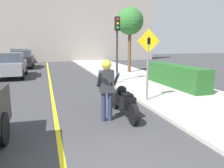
# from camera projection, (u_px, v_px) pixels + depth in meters

# --- Properties ---
(sidewalk_curb) EXTENTS (4.40, 44.00, 0.11)m
(sidewalk_curb) POSITION_uv_depth(u_px,v_px,m) (193.00, 100.00, 8.76)
(sidewalk_curb) COLOR #ADA89E
(sidewalk_curb) RESTS_ON ground
(road_center_line) EXTENTS (0.12, 36.00, 0.01)m
(road_center_line) POSITION_uv_depth(u_px,v_px,m) (53.00, 99.00, 9.09)
(road_center_line) COLOR yellow
(road_center_line) RESTS_ON ground
(building_backdrop) EXTENTS (28.00, 1.20, 8.75)m
(building_backdrop) POSITION_uv_depth(u_px,v_px,m) (50.00, 26.00, 27.26)
(building_backdrop) COLOR gray
(building_backdrop) RESTS_ON ground
(motorcycle) EXTENTS (0.62, 2.32, 1.29)m
(motorcycle) POSITION_uv_depth(u_px,v_px,m) (123.00, 100.00, 6.96)
(motorcycle) COLOR black
(motorcycle) RESTS_ON ground
(person_biker) EXTENTS (0.59, 0.49, 1.84)m
(person_biker) POSITION_uv_depth(u_px,v_px,m) (107.00, 83.00, 6.36)
(person_biker) COLOR #282D4C
(person_biker) RESTS_ON ground
(crossing_sign) EXTENTS (0.91, 0.08, 2.72)m
(crossing_sign) POSITION_uv_depth(u_px,v_px,m) (148.00, 58.00, 8.29)
(crossing_sign) COLOR slate
(crossing_sign) RESTS_ON sidewalk_curb
(traffic_light) EXTENTS (0.26, 0.30, 3.64)m
(traffic_light) POSITION_uv_depth(u_px,v_px,m) (117.00, 37.00, 12.27)
(traffic_light) COLOR #2D2D30
(traffic_light) RESTS_ON sidewalk_curb
(hedge_row) EXTENTS (0.90, 4.52, 1.09)m
(hedge_row) POSITION_uv_depth(u_px,v_px,m) (175.00, 76.00, 11.30)
(hedge_row) COLOR #235623
(hedge_row) RESTS_ON sidewalk_curb
(street_tree) EXTENTS (2.03, 2.03, 4.84)m
(street_tree) POSITION_uv_depth(u_px,v_px,m) (130.00, 22.00, 16.30)
(street_tree) COLOR brown
(street_tree) RESTS_ON sidewalk_curb
(parked_car_grey) EXTENTS (1.88, 4.20, 1.68)m
(parked_car_grey) POSITION_uv_depth(u_px,v_px,m) (10.00, 65.00, 14.80)
(parked_car_grey) COLOR black
(parked_car_grey) RESTS_ON ground
(parked_car_black) EXTENTS (1.88, 4.20, 1.68)m
(parked_car_black) POSITION_uv_depth(u_px,v_px,m) (23.00, 59.00, 20.55)
(parked_car_black) COLOR black
(parked_car_black) RESTS_ON ground
(parked_car_silver) EXTENTS (1.88, 4.20, 1.68)m
(parked_car_silver) POSITION_uv_depth(u_px,v_px,m) (20.00, 56.00, 25.54)
(parked_car_silver) COLOR black
(parked_car_silver) RESTS_ON ground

